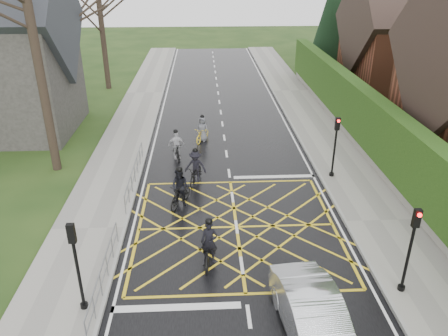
{
  "coord_description": "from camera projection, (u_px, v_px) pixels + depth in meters",
  "views": [
    {
      "loc": [
        -1.27,
        -15.11,
        9.94
      ],
      "look_at": [
        -0.37,
        2.94,
        1.3
      ],
      "focal_mm": 35.0,
      "sensor_mm": 36.0,
      "label": 1
    }
  ],
  "objects": [
    {
      "name": "traffic_light_ne",
      "position": [
        335.0,
        148.0,
        21.25
      ],
      "size": [
        0.24,
        0.31,
        3.21
      ],
      "rotation": [
        0.0,
        0.0,
        3.14
      ],
      "color": "black",
      "rests_on": "ground"
    },
    {
      "name": "house_far",
      "position": [
        414.0,
        42.0,
        32.96
      ],
      "size": [
        9.8,
        8.8,
        10.3
      ],
      "color": "brown",
      "rests_on": "ground"
    },
    {
      "name": "traffic_light_se",
      "position": [
        409.0,
        252.0,
        13.68
      ],
      "size": [
        0.24,
        0.31,
        3.21
      ],
      "rotation": [
        0.0,
        0.0,
        3.14
      ],
      "color": "black",
      "rests_on": "ground"
    },
    {
      "name": "cyclist_lead",
      "position": [
        202.0,
        132.0,
        26.24
      ],
      "size": [
        1.22,
        1.79,
        1.65
      ],
      "rotation": [
        0.0,
        0.0,
        -0.41
      ],
      "color": "gold",
      "rests_on": "ground"
    },
    {
      "name": "railing_south",
      "position": [
        103.0,
        270.0,
        14.25
      ],
      "size": [
        0.05,
        5.04,
        1.03
      ],
      "color": "slate",
      "rests_on": "ground"
    },
    {
      "name": "sidewalk_right",
      "position": [
        380.0,
        222.0,
        18.19
      ],
      "size": [
        3.0,
        80.0,
        0.15
      ],
      "primitive_type": "cube",
      "color": "gray",
      "rests_on": "ground"
    },
    {
      "name": "cyclist_front",
      "position": [
        176.0,
        148.0,
        23.85
      ],
      "size": [
        0.98,
        1.77,
        1.71
      ],
      "rotation": [
        0.0,
        0.0,
        0.24
      ],
      "color": "black",
      "rests_on": "ground"
    },
    {
      "name": "road",
      "position": [
        237.0,
        227.0,
        17.95
      ],
      "size": [
        9.0,
        80.0,
        0.01
      ],
      "primitive_type": "cube",
      "color": "black",
      "rests_on": "ground"
    },
    {
      "name": "stone_wall",
      "position": [
        371.0,
        156.0,
        23.56
      ],
      "size": [
        0.5,
        38.0,
        0.7
      ],
      "primitive_type": "cube",
      "color": "slate",
      "rests_on": "ground"
    },
    {
      "name": "tree_near",
      "position": [
        28.0,
        10.0,
        19.54
      ],
      "size": [
        9.24,
        9.24,
        11.44
      ],
      "color": "black",
      "rests_on": "ground"
    },
    {
      "name": "conifer",
      "position": [
        333.0,
        20.0,
        39.71
      ],
      "size": [
        4.6,
        4.6,
        10.0
      ],
      "color": "black",
      "rests_on": "ground"
    },
    {
      "name": "car",
      "position": [
        314.0,
        319.0,
        12.38
      ],
      "size": [
        2.03,
        4.59,
        1.46
      ],
      "primitive_type": "imported",
      "rotation": [
        0.0,
        0.0,
        0.11
      ],
      "color": "silver",
      "rests_on": "ground"
    },
    {
      "name": "traffic_light_sw",
      "position": [
        78.0,
        268.0,
        12.96
      ],
      "size": [
        0.24,
        0.31,
        3.21
      ],
      "color": "black",
      "rests_on": "ground"
    },
    {
      "name": "railing_north",
      "position": [
        134.0,
        170.0,
        21.01
      ],
      "size": [
        0.05,
        6.04,
        1.03
      ],
      "color": "slate",
      "rests_on": "ground"
    },
    {
      "name": "sidewalk_left",
      "position": [
        89.0,
        230.0,
        17.65
      ],
      "size": [
        3.0,
        80.0,
        0.15
      ],
      "primitive_type": "cube",
      "color": "gray",
      "rests_on": "ground"
    },
    {
      "name": "cyclist_back",
      "position": [
        180.0,
        191.0,
        19.27
      ],
      "size": [
        1.26,
        1.94,
        1.89
      ],
      "rotation": [
        0.0,
        0.0,
        -0.42
      ],
      "color": "black",
      "rests_on": "ground"
    },
    {
      "name": "cyclist_rear",
      "position": [
        209.0,
        248.0,
        15.63
      ],
      "size": [
        0.9,
        1.95,
        1.83
      ],
      "rotation": [
        0.0,
        0.0,
        -0.14
      ],
      "color": "black",
      "rests_on": "ground"
    },
    {
      "name": "cyclist_mid",
      "position": [
        196.0,
        170.0,
        21.31
      ],
      "size": [
        1.19,
        1.96,
        1.81
      ],
      "rotation": [
        0.0,
        0.0,
        -0.25
      ],
      "color": "black",
      "rests_on": "ground"
    },
    {
      "name": "ground",
      "position": [
        237.0,
        227.0,
        17.95
      ],
      "size": [
        120.0,
        120.0,
        0.0
      ],
      "primitive_type": "plane",
      "color": "#1A3210",
      "rests_on": "ground"
    },
    {
      "name": "hedge",
      "position": [
        376.0,
        126.0,
        22.8
      ],
      "size": [
        0.9,
        38.0,
        2.8
      ],
      "primitive_type": "cube",
      "color": "#18370F",
      "rests_on": "stone_wall"
    }
  ]
}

